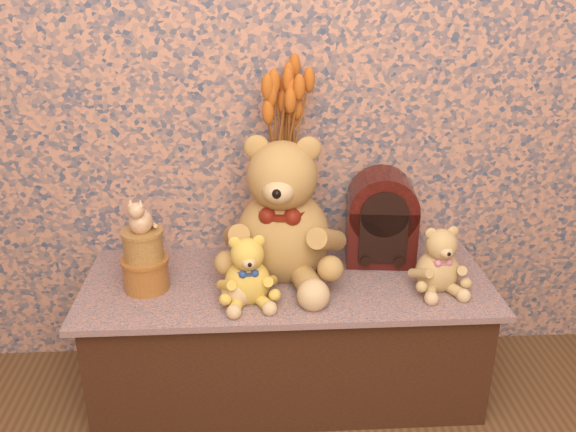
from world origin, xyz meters
The scene contains 10 objects.
display_shelf centered at (0.00, 1.25, 0.21)m, with size 1.28×0.51×0.41m, color #34496C.
teddy_large centered at (-0.01, 1.30, 0.66)m, with size 0.39×0.46×0.49m, color #AB7E42, non-canonical shape.
teddy_medium centered at (-0.12, 1.14, 0.52)m, with size 0.18×0.21×0.23m, color gold, non-canonical shape.
teddy_small centered at (0.46, 1.18, 0.52)m, with size 0.17×0.21×0.22m, color tan, non-canonical shape.
cathedral_radio centered at (0.32, 1.38, 0.57)m, with size 0.22×0.16×0.31m, color #340C09, non-canonical shape.
ceramic_vase centered at (0.00, 1.39, 0.52)m, with size 0.13×0.13×0.22m, color tan.
dried_stalks centered at (0.00, 1.39, 0.83)m, with size 0.20×0.20×0.39m, color #C25F1F, non-canonical shape.
biscuit_tin_lower centered at (-0.43, 1.23, 0.46)m, with size 0.14×0.14×0.10m, color #B09733.
biscuit_tin_upper centered at (-0.43, 1.23, 0.56)m, with size 0.12×0.12×0.09m, color #CCB659.
cat_figurine centered at (-0.43, 1.23, 0.66)m, with size 0.08×0.09×0.11m, color silver, non-canonical shape.
Camera 1 is at (-0.10, -0.45, 1.35)m, focal length 38.27 mm.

